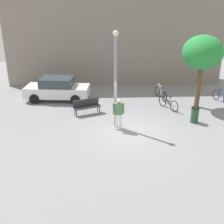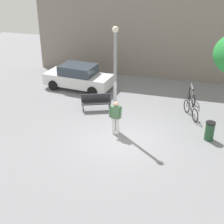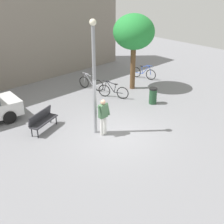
% 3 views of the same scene
% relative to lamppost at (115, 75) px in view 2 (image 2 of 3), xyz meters
% --- Properties ---
extents(ground_plane, '(36.00, 36.00, 0.00)m').
position_rel_lamppost_xyz_m(ground_plane, '(0.51, -0.69, -2.81)').
color(ground_plane, gray).
extents(building_facade, '(16.72, 2.00, 7.00)m').
position_rel_lamppost_xyz_m(building_facade, '(0.51, 8.79, 0.69)').
color(building_facade, gray).
rests_on(building_facade, ground_plane).
extents(lamppost, '(0.28, 0.28, 4.98)m').
position_rel_lamppost_xyz_m(lamppost, '(0.00, 0.00, 0.00)').
color(lamppost, gray).
rests_on(lamppost, ground_plane).
extents(person_by_lamppost, '(0.60, 0.29, 1.67)m').
position_rel_lamppost_xyz_m(person_by_lamppost, '(0.13, -0.38, -1.84)').
color(person_by_lamppost, white).
rests_on(person_by_lamppost, ground_plane).
extents(park_bench, '(1.66, 1.04, 0.92)m').
position_rel_lamppost_xyz_m(park_bench, '(-1.58, 1.84, -2.26)').
color(park_bench, '#2D2D33').
rests_on(park_bench, ground_plane).
extents(bicycle_silver, '(0.45, 1.78, 0.97)m').
position_rel_lamppost_xyz_m(bicycle_silver, '(3.38, 4.29, -2.43)').
color(bicycle_silver, black).
rests_on(bicycle_silver, ground_plane).
extents(bicycle_black, '(0.86, 1.64, 0.97)m').
position_rel_lamppost_xyz_m(bicycle_black, '(3.43, 2.41, -2.43)').
color(bicycle_black, black).
rests_on(bicycle_black, ground_plane).
extents(parked_car_white, '(4.36, 2.17, 1.55)m').
position_rel_lamppost_xyz_m(parked_car_white, '(-3.62, 4.46, -2.03)').
color(parked_car_white, silver).
rests_on(parked_car_white, ground_plane).
extents(trash_bin, '(0.44, 0.44, 0.90)m').
position_rel_lamppost_xyz_m(trash_bin, '(4.40, 0.30, -2.36)').
color(trash_bin, '#234C2D').
rests_on(trash_bin, ground_plane).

